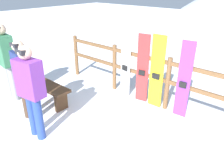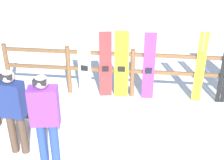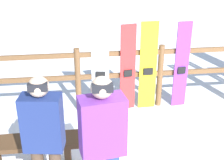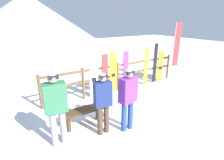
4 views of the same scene
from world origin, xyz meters
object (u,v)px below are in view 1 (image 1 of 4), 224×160
Objects in this scene: snowboard_white at (125,65)px; person_plaid_green at (6,58)px; snowboard_red at (143,69)px; person_purple at (31,88)px; snowboard_yellow at (157,73)px; bench at (48,89)px; snowboard_purple at (184,81)px; person_navy at (23,76)px.

person_plaid_green is at bearing -134.06° from snowboard_white.
snowboard_white is 0.48m from snowboard_red.
person_purple is 1.04× the size of snowboard_yellow.
snowboard_red is (1.52, 1.47, 0.43)m from bench.
snowboard_white is at bearing -180.00° from snowboard_yellow.
bench is at bearing -149.24° from snowboard_purple.
snowboard_red is (2.32, 1.90, -0.23)m from person_plaid_green.
snowboard_purple is (1.61, 2.28, -0.17)m from person_purple.
person_plaid_green reaches higher than bench.
person_plaid_green is (-1.66, 0.38, 0.05)m from person_purple.
person_purple reaches higher than person_navy.
bench is at bearing 112.88° from person_navy.
person_navy is at bearing -127.64° from snowboard_yellow.
person_plaid_green is at bearing -149.82° from snowboard_purple.
person_plaid_green is 3.28m from snowboard_yellow.
snowboard_purple is at bearing 0.00° from snowboard_red.
snowboard_purple is at bearing 43.38° from person_navy.
person_plaid_green reaches higher than snowboard_white.
person_purple is 2.29m from snowboard_white.
bench is 0.77× the size of person_navy.
person_navy reaches higher than snowboard_white.
person_plaid_green reaches higher than person_purple.
snowboard_white is at bearing 45.94° from person_plaid_green.
person_navy reaches higher than snowboard_purple.
snowboard_white is at bearing 54.71° from bench.
person_purple is (0.86, -0.81, 0.62)m from bench.
person_plaid_green is 3.00m from snowboard_red.
snowboard_purple is (0.95, 0.00, 0.01)m from snowboard_red.
person_navy is 2.64m from snowboard_yellow.
snowboard_white is at bearing 85.52° from person_purple.
snowboard_red is at bearing -180.00° from snowboard_yellow.
person_navy is 2.24m from snowboard_white.
person_purple is 0.95× the size of person_plaid_green.
person_purple is 1.08× the size of snowboard_white.
snowboard_white is at bearing -180.00° from snowboard_red.
person_purple is 0.63m from person_navy.
person_plaid_green is 1.12× the size of snowboard_red.
person_navy is 0.92× the size of person_plaid_green.
snowboard_yellow reaches higher than snowboard_white.
person_purple is at bearing -12.84° from person_plaid_green.
snowboard_red is 0.36m from snowboard_yellow.
person_purple is at bearing -17.66° from person_navy.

